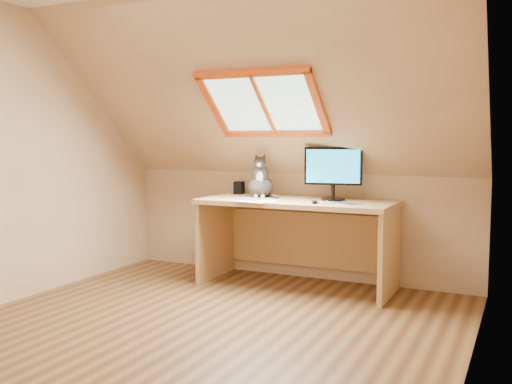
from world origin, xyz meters
The scene contains 10 objects.
ground centered at (0.00, 0.00, 0.00)m, with size 3.50×3.50×0.00m, color brown.
room_shell centered at (0.00, -0.09, 1.43)m, with size 3.52×3.52×2.41m.
desk centered at (0.17, 1.45, 0.55)m, with size 1.73×0.75×0.79m.
monitor centered at (0.47, 1.47, 1.06)m, with size 0.50×0.21×0.47m.
cat centered at (-0.22, 1.45, 0.93)m, with size 0.29×0.32×0.41m.
desk_speaker centered at (-0.54, 1.63, 0.85)m, with size 0.09×0.09×0.12m, color black.
graphics_tablet centered at (-0.18, 1.18, 0.79)m, with size 0.26×0.18×0.01m, color #B2B2B7.
mouse centered at (0.42, 1.14, 0.80)m, with size 0.05×0.09×0.03m, color black.
papers centered at (-0.02, 1.12, 0.79)m, with size 0.35×0.30×0.01m.
cables centered at (0.57, 1.26, 0.79)m, with size 0.51×0.26×0.01m.
Camera 1 is at (2.02, -3.32, 1.32)m, focal length 40.00 mm.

